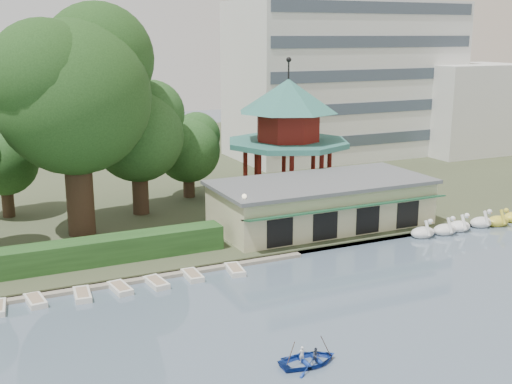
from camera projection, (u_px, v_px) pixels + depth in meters
ground_plane at (374, 374)px, 31.55m from camera, size 220.00×220.00×0.00m
shore at (122, 171)px, 77.26m from camera, size 220.00×70.00×0.40m
embankment at (235, 261)px, 46.74m from camera, size 220.00×0.60×0.30m
dock at (67, 289)px, 41.73m from camera, size 34.00×1.60×0.24m
boathouse at (321, 202)px, 54.43m from camera, size 18.60×9.39×3.90m
pavilion at (288, 126)px, 62.85m from camera, size 12.40×12.40×13.50m
office_building at (365, 85)px, 85.77m from camera, size 38.00×18.00×20.00m
hedge at (12, 263)px, 43.12m from camera, size 30.00×2.00×1.80m
lamp_post at (244, 211)px, 48.09m from camera, size 0.36×0.36×4.28m
big_tree at (74, 85)px, 49.77m from camera, size 13.29×12.39×18.47m
small_trees at (52, 153)px, 53.64m from camera, size 39.76×16.25×11.94m
swan_boats at (492, 221)px, 55.90m from camera, size 18.22×2.14×1.92m
moored_rowboats at (38, 301)px, 39.68m from camera, size 27.34×2.75×0.36m
rowboat_with_passengers at (309, 356)px, 32.35m from camera, size 4.36×3.12×2.01m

